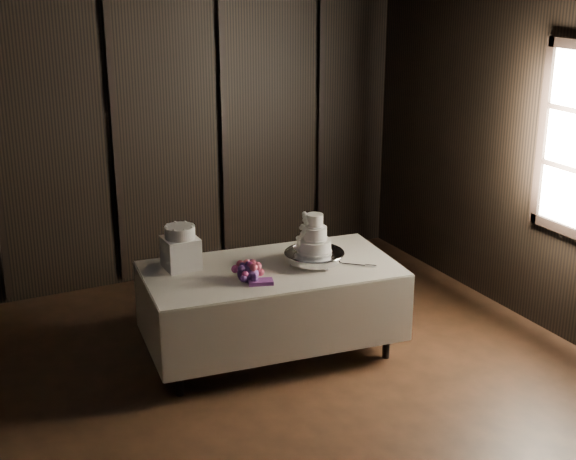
{
  "coord_description": "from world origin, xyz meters",
  "views": [
    {
      "loc": [
        -1.85,
        -3.86,
        3.07
      ],
      "look_at": [
        0.81,
        1.46,
        1.05
      ],
      "focal_mm": 50.0,
      "sensor_mm": 36.0,
      "label": 1
    }
  ],
  "objects": [
    {
      "name": "bouquet",
      "position": [
        0.4,
        1.31,
        0.82
      ],
      "size": [
        0.4,
        0.47,
        0.19
      ],
      "primitive_type": null,
      "rotation": [
        0.0,
        0.0,
        -0.3
      ],
      "color": "#ED556F",
      "rests_on": "display_table"
    },
    {
      "name": "cake_stand",
      "position": [
        1.01,
        1.39,
        0.81
      ],
      "size": [
        0.51,
        0.51,
        0.09
      ],
      "primitive_type": "cylinder",
      "rotation": [
        0.0,
        0.0,
        -0.05
      ],
      "color": "silver",
      "rests_on": "display_table"
    },
    {
      "name": "display_table",
      "position": [
        0.66,
        1.46,
        0.42
      ],
      "size": [
        2.09,
        1.25,
        0.76
      ],
      "rotation": [
        0.0,
        0.0,
        -0.11
      ],
      "color": "silver",
      "rests_on": "ground"
    },
    {
      "name": "box_pedestal",
      "position": [
        0.03,
        1.77,
        0.89
      ],
      "size": [
        0.26,
        0.26,
        0.25
      ],
      "primitive_type": "cube",
      "rotation": [
        0.0,
        0.0,
        0.0
      ],
      "color": "white",
      "rests_on": "display_table"
    },
    {
      "name": "room",
      "position": [
        0.0,
        0.0,
        1.5
      ],
      "size": [
        6.08,
        7.08,
        3.08
      ],
      "color": "black",
      "rests_on": "ground"
    },
    {
      "name": "cake_knife",
      "position": [
        1.23,
        1.24,
        0.77
      ],
      "size": [
        0.29,
        0.26,
        0.01
      ],
      "primitive_type": "cube",
      "rotation": [
        0.0,
        0.0,
        -0.73
      ],
      "color": "silver",
      "rests_on": "display_table"
    },
    {
      "name": "small_cake",
      "position": [
        0.03,
        1.77,
        1.06
      ],
      "size": [
        0.3,
        0.3,
        0.09
      ],
      "primitive_type": "cylinder",
      "rotation": [
        0.0,
        0.0,
        -0.32
      ],
      "color": "white",
      "rests_on": "box_pedestal"
    },
    {
      "name": "wedding_cake",
      "position": [
        0.99,
        1.38,
        0.98
      ],
      "size": [
        0.3,
        0.27,
        0.32
      ],
      "rotation": [
        0.0,
        0.0,
        -0.24
      ],
      "color": "white",
      "rests_on": "cake_stand"
    }
  ]
}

